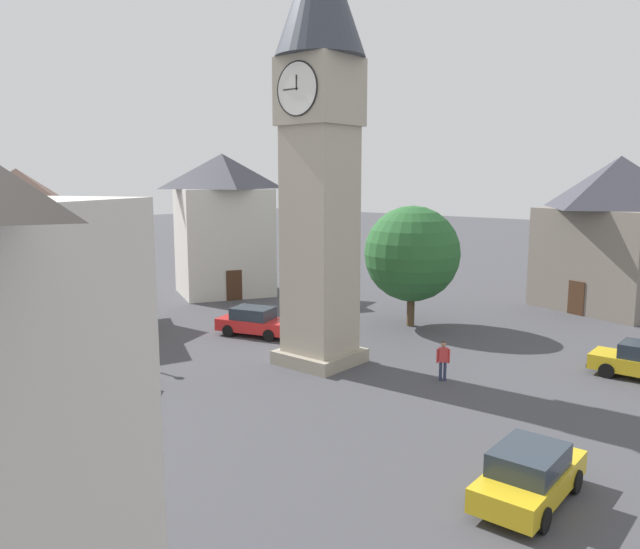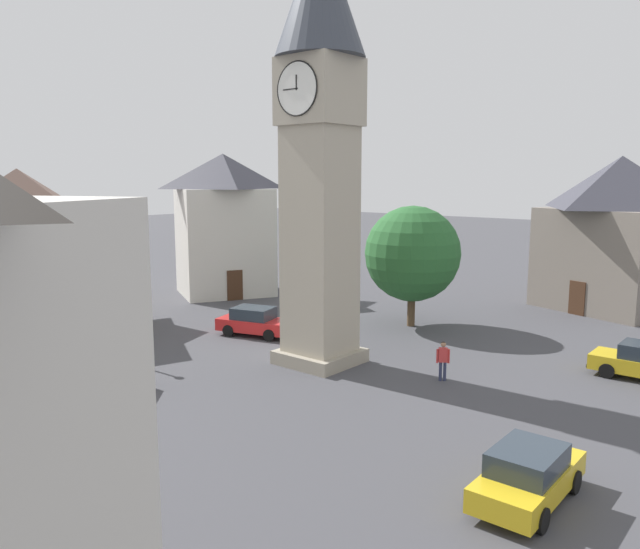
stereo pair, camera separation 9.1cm
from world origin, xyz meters
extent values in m
plane|color=#424247|center=(0.00, 0.00, 0.00)|extent=(200.00, 200.00, 0.00)
cube|color=gray|center=(0.00, 0.00, 0.30)|extent=(3.25, 3.25, 0.60)
cube|color=#ADA38E|center=(0.00, 0.00, 5.62)|extent=(2.60, 2.60, 10.04)
cube|color=#ADA38E|center=(0.00, 0.00, 12.07)|extent=(2.91, 2.91, 2.86)
cylinder|color=white|center=(0.00, 1.48, 12.07)|extent=(2.18, 0.04, 2.18)
torus|color=black|center=(0.00, 1.49, 12.07)|extent=(2.24, 0.06, 2.24)
cube|color=black|center=(0.00, 1.52, 12.31)|extent=(0.05, 0.02, 0.61)
cube|color=black|center=(0.33, 1.52, 12.07)|extent=(0.83, 0.02, 0.04)
cylinder|color=white|center=(0.00, -1.48, 12.07)|extent=(2.18, 0.04, 2.18)
torus|color=black|center=(0.00, -1.49, 12.07)|extent=(2.24, 0.06, 2.24)
cube|color=gold|center=(-12.20, 5.96, 0.59)|extent=(1.77, 4.13, 0.64)
cube|color=#28333D|center=(-12.21, 6.11, 1.21)|extent=(1.59, 2.12, 0.64)
cylinder|color=black|center=(-11.38, 4.74, 0.32)|extent=(0.23, 0.64, 0.64)
cylinder|color=black|center=(-12.98, 4.71, 0.32)|extent=(0.23, 0.64, 0.64)
cylinder|color=black|center=(-11.42, 7.20, 0.32)|extent=(0.23, 0.64, 0.64)
cylinder|color=black|center=(-13.02, 7.17, 0.32)|extent=(0.23, 0.64, 0.64)
cube|color=black|center=(-12.17, 3.94, 0.37)|extent=(1.67, 0.15, 0.16)
cube|color=white|center=(4.17, 9.07, 0.59)|extent=(4.16, 4.04, 0.64)
cube|color=#28333D|center=(4.06, 8.97, 1.21)|extent=(2.60, 2.57, 0.64)
cylinder|color=black|center=(4.52, 10.49, 0.32)|extent=(0.62, 0.60, 0.64)
cylinder|color=black|center=(5.62, 9.32, 0.32)|extent=(0.62, 0.60, 0.64)
cylinder|color=black|center=(2.73, 8.81, 0.32)|extent=(0.62, 0.60, 0.64)
cylinder|color=black|center=(3.82, 7.64, 0.32)|extent=(0.62, 0.60, 0.64)
cube|color=black|center=(5.65, 10.45, 0.37)|extent=(1.23, 1.30, 0.16)
cube|color=red|center=(5.82, -1.56, 0.59)|extent=(4.42, 2.82, 0.64)
cube|color=#28333D|center=(5.97, -1.51, 1.21)|extent=(2.46, 2.10, 0.64)
cylinder|color=black|center=(4.88, -2.68, 0.32)|extent=(0.68, 0.40, 0.64)
cylinder|color=black|center=(4.42, -1.15, 0.32)|extent=(0.68, 0.40, 0.64)
cylinder|color=black|center=(7.23, -1.96, 0.32)|extent=(0.68, 0.40, 0.64)
cylinder|color=black|center=(6.77, -0.43, 0.32)|extent=(0.68, 0.40, 0.64)
cube|color=black|center=(3.89, -2.14, 0.37)|extent=(0.60, 1.63, 0.16)
cylinder|color=black|center=(-10.78, -6.14, 0.32)|extent=(0.64, 0.23, 0.64)
cylinder|color=black|center=(-10.75, -7.74, 0.32)|extent=(0.64, 0.23, 0.64)
cube|color=black|center=(-9.98, -6.92, 0.37)|extent=(0.15, 1.67, 0.16)
cylinder|color=#2D3351|center=(-5.68, -1.38, 0.41)|extent=(0.13, 0.13, 0.82)
cylinder|color=#2D3351|center=(-5.53, -1.27, 0.41)|extent=(0.13, 0.13, 0.82)
cube|color=#D13838|center=(-5.61, -1.33, 1.12)|extent=(0.42, 0.39, 0.60)
cylinder|color=#D13838|center=(-5.80, -1.47, 1.07)|extent=(0.09, 0.09, 0.60)
cylinder|color=#D13838|center=(-5.42, -1.19, 1.07)|extent=(0.09, 0.09, 0.60)
sphere|color=#9E7051|center=(-5.61, -1.33, 1.57)|extent=(0.22, 0.22, 0.22)
sphere|color=black|center=(-5.60, -1.33, 1.59)|extent=(0.20, 0.20, 0.20)
cylinder|color=brown|center=(0.62, -8.82, 1.14)|extent=(0.44, 0.44, 2.28)
sphere|color=#28602D|center=(0.62, -8.82, 4.17)|extent=(5.41, 5.41, 5.41)
cube|color=beige|center=(16.34, -8.65, 3.81)|extent=(7.75, 8.06, 7.61)
pyramid|color=#383842|center=(16.34, -8.65, 8.85)|extent=(8.14, 8.47, 2.46)
cube|color=#422819|center=(13.91, -7.36, 1.05)|extent=(0.59, 1.01, 2.10)
cube|color=tan|center=(16.02, 6.00, 2.66)|extent=(10.92, 12.03, 5.32)
pyramid|color=brown|center=(16.02, 6.00, 7.11)|extent=(11.46, 12.63, 3.58)
cube|color=#422819|center=(12.27, 4.60, 1.05)|extent=(0.46, 1.06, 2.10)
cube|color=slate|center=(-6.80, -21.39, 3.23)|extent=(9.46, 9.29, 6.47)
pyramid|color=#383842|center=(-6.80, -21.39, 8.12)|extent=(9.94, 9.75, 3.30)
cube|color=#422819|center=(-5.68, -17.88, 1.05)|extent=(1.07, 0.41, 2.10)
cylinder|color=black|center=(8.24, 5.89, 2.29)|extent=(0.12, 0.12, 4.57)
sphere|color=beige|center=(8.24, 5.89, 4.75)|extent=(0.36, 0.36, 0.36)
camera|label=1|loc=(-17.82, 21.26, 8.49)|focal=34.99mm
camera|label=2|loc=(-17.89, 21.20, 8.49)|focal=34.99mm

